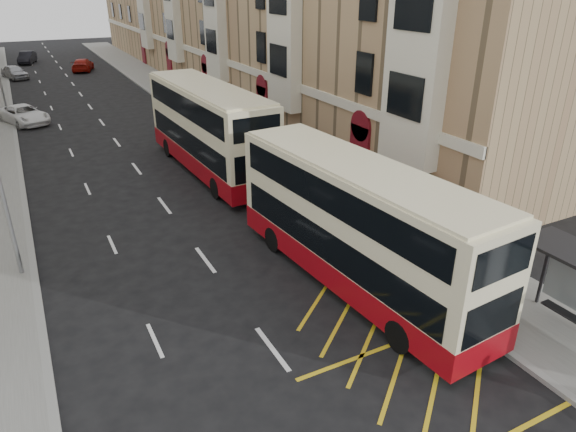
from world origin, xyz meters
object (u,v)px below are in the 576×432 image
double_decker_front (356,226)px  white_van (24,115)px  pedestrian_mid (521,266)px  car_silver (15,72)px  car_red (83,65)px  double_decker_rear (209,129)px  car_dark (27,58)px  pedestrian_far (436,264)px

double_decker_front → white_van: 31.80m
double_decker_front → pedestrian_mid: bearing=-38.6°
pedestrian_mid → car_silver: (-14.04, 55.27, -0.37)m
white_van → car_red: 25.11m
pedestrian_mid → white_van: (-14.04, 33.52, -0.42)m
white_van → car_red: bearing=52.0°
double_decker_rear → car_silver: 39.50m
car_silver → car_red: 7.72m
car_red → car_dark: bearing=-44.4°
pedestrian_mid → car_red: pedestrian_mid is taller
car_silver → car_red: size_ratio=0.88×
white_van → car_dark: 33.81m
car_silver → car_dark: 12.14m
double_decker_front → car_dark: size_ratio=2.53×
double_decker_rear → car_silver: (-8.90, 38.44, -1.73)m
car_red → double_decker_rear: bearing=108.0°
pedestrian_mid → car_dark: pedestrian_mid is taller
double_decker_front → car_silver: double_decker_front is taller
double_decker_front → car_dark: (-7.56, 64.10, -1.55)m
pedestrian_mid → double_decker_front: bearing=127.7°
pedestrian_mid → white_van: 36.35m
pedestrian_mid → pedestrian_far: pedestrian_mid is taller
double_decker_rear → car_silver: double_decker_rear is taller
car_red → white_van: bearing=88.8°
car_silver → car_dark: bearing=62.6°
pedestrian_mid → car_dark: size_ratio=0.42×
white_van → car_dark: size_ratio=1.09×
double_decker_front → white_van: bearing=102.7°
double_decker_rear → pedestrian_mid: 17.65m
pedestrian_mid → car_red: (-6.66, 57.52, -0.39)m
pedestrian_far → car_dark: 66.42m
car_dark → car_red: 11.24m
double_decker_front → car_red: double_decker_front is taller
pedestrian_far → car_silver: bearing=-40.5°
pedestrian_mid → car_red: size_ratio=0.39×
white_van → pedestrian_far: bearing=-90.7°
car_silver → white_van: bearing=-108.8°
double_decker_rear → white_van: double_decker_rear is taller
pedestrian_far → white_van: bearing=-32.7°
pedestrian_mid → white_van: size_ratio=0.38×
double_decker_front → white_van: (-9.37, 30.35, -1.61)m
car_silver → car_dark: car_dark is taller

